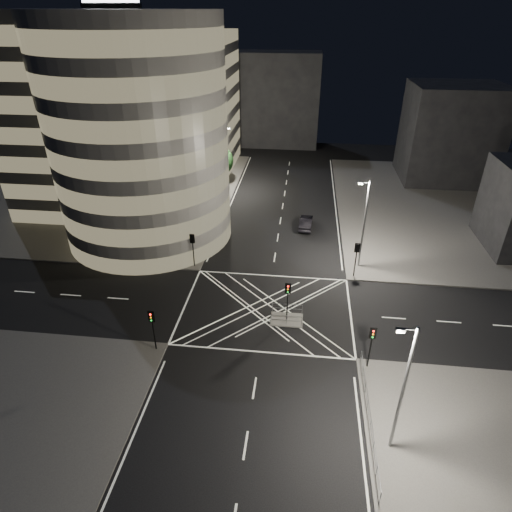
# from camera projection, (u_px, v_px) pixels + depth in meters

# --- Properties ---
(ground) EXTENTS (120.00, 120.00, 0.00)m
(ground) POSITION_uv_depth(u_px,v_px,m) (267.00, 309.00, 41.36)
(ground) COLOR black
(ground) RESTS_ON ground
(sidewalk_far_left) EXTENTS (42.00, 42.00, 0.15)m
(sidewalk_far_left) POSITION_uv_depth(u_px,v_px,m) (100.00, 192.00, 67.40)
(sidewalk_far_left) COLOR #555250
(sidewalk_far_left) RESTS_ON ground
(sidewalk_far_right) EXTENTS (42.00, 42.00, 0.15)m
(sidewalk_far_right) POSITION_uv_depth(u_px,v_px,m) (484.00, 209.00, 61.60)
(sidewalk_far_right) COLOR #555250
(sidewalk_far_right) RESTS_ON ground
(central_island) EXTENTS (3.00, 2.00, 0.15)m
(central_island) POSITION_uv_depth(u_px,v_px,m) (287.00, 320.00, 39.83)
(central_island) COLOR slate
(central_island) RESTS_ON ground
(office_tower_curved) EXTENTS (30.00, 29.00, 27.20)m
(office_tower_curved) POSITION_uv_depth(u_px,v_px,m) (116.00, 125.00, 53.16)
(office_tower_curved) COLOR gray
(office_tower_curved) RESTS_ON sidewalk_far_left
(office_block_rear) EXTENTS (24.00, 16.00, 22.00)m
(office_block_rear) POSITION_uv_depth(u_px,v_px,m) (164.00, 102.00, 74.02)
(office_block_rear) COLOR gray
(office_block_rear) RESTS_ON sidewalk_far_left
(building_right_far) EXTENTS (14.00, 12.00, 15.00)m
(building_right_far) POSITION_uv_depth(u_px,v_px,m) (450.00, 133.00, 69.26)
(building_right_far) COLOR black
(building_right_far) RESTS_ON sidewalk_far_right
(building_far_end) EXTENTS (18.00, 8.00, 18.00)m
(building_far_end) POSITION_uv_depth(u_px,v_px,m) (275.00, 100.00, 87.04)
(building_far_end) COLOR black
(building_far_end) RESTS_ON ground
(tree_a) EXTENTS (4.15, 4.15, 6.94)m
(tree_a) POSITION_uv_depth(u_px,v_px,m) (181.00, 220.00, 47.78)
(tree_a) COLOR black
(tree_a) RESTS_ON sidewalk_far_left
(tree_b) EXTENTS (4.80, 4.80, 7.76)m
(tree_b) POSITION_uv_depth(u_px,v_px,m) (194.00, 196.00, 52.70)
(tree_b) COLOR black
(tree_b) RESTS_ON sidewalk_far_left
(tree_c) EXTENTS (4.78, 4.78, 7.39)m
(tree_c) POSITION_uv_depth(u_px,v_px,m) (205.00, 182.00, 58.03)
(tree_c) COLOR black
(tree_c) RESTS_ON sidewalk_far_left
(tree_d) EXTENTS (4.39, 4.39, 7.39)m
(tree_d) POSITION_uv_depth(u_px,v_px,m) (214.00, 166.00, 63.07)
(tree_d) COLOR black
(tree_d) RESTS_ON sidewalk_far_left
(tree_e) EXTENTS (3.85, 3.85, 6.01)m
(tree_e) POSITION_uv_depth(u_px,v_px,m) (221.00, 161.00, 68.77)
(tree_e) COLOR black
(tree_e) RESTS_ON sidewalk_far_left
(traffic_signal_fl) EXTENTS (0.55, 0.22, 4.00)m
(traffic_signal_fl) POSITION_uv_depth(u_px,v_px,m) (193.00, 244.00, 46.61)
(traffic_signal_fl) COLOR black
(traffic_signal_fl) RESTS_ON sidewalk_far_left
(traffic_signal_nl) EXTENTS (0.55, 0.22, 4.00)m
(traffic_signal_nl) POSITION_uv_depth(u_px,v_px,m) (152.00, 323.00, 34.93)
(traffic_signal_nl) COLOR black
(traffic_signal_nl) RESTS_ON sidewalk_near_left
(traffic_signal_fr) EXTENTS (0.55, 0.22, 4.00)m
(traffic_signal_fr) POSITION_uv_depth(u_px,v_px,m) (357.00, 254.00, 44.85)
(traffic_signal_fr) COLOR black
(traffic_signal_fr) RESTS_ON sidewalk_far_right
(traffic_signal_nr) EXTENTS (0.55, 0.22, 4.00)m
(traffic_signal_nr) POSITION_uv_depth(u_px,v_px,m) (372.00, 340.00, 33.17)
(traffic_signal_nr) COLOR black
(traffic_signal_nr) RESTS_ON sidewalk_near_right
(traffic_signal_island) EXTENTS (0.55, 0.22, 4.00)m
(traffic_signal_island) POSITION_uv_depth(u_px,v_px,m) (288.00, 295.00, 38.40)
(traffic_signal_island) COLOR black
(traffic_signal_island) RESTS_ON central_island
(street_lamp_left_near) EXTENTS (1.25, 0.25, 10.00)m
(street_lamp_left_near) POSITION_uv_depth(u_px,v_px,m) (197.00, 203.00, 49.82)
(street_lamp_left_near) COLOR slate
(street_lamp_left_near) RESTS_ON sidewalk_far_left
(street_lamp_left_far) EXTENTS (1.25, 0.25, 10.00)m
(street_lamp_left_far) POSITION_uv_depth(u_px,v_px,m) (224.00, 157.00, 65.28)
(street_lamp_left_far) COLOR slate
(street_lamp_left_far) RESTS_ON sidewalk_far_left
(street_lamp_right_far) EXTENTS (1.25, 0.25, 10.00)m
(street_lamp_right_far) POSITION_uv_depth(u_px,v_px,m) (364.00, 222.00, 45.36)
(street_lamp_right_far) COLOR slate
(street_lamp_right_far) RESTS_ON sidewalk_far_right
(street_lamp_right_near) EXTENTS (1.25, 0.25, 10.00)m
(street_lamp_right_near) POSITION_uv_depth(u_px,v_px,m) (403.00, 387.00, 25.61)
(street_lamp_right_near) COLOR slate
(street_lamp_right_near) RESTS_ON sidewalk_near_right
(railing_near_right) EXTENTS (0.06, 11.70, 1.10)m
(railing_near_right) POSITION_uv_depth(u_px,v_px,m) (369.00, 415.00, 29.74)
(railing_near_right) COLOR slate
(railing_near_right) RESTS_ON sidewalk_near_right
(railing_island_south) EXTENTS (2.80, 0.06, 1.10)m
(railing_island_south) POSITION_uv_depth(u_px,v_px,m) (286.00, 320.00, 38.74)
(railing_island_south) COLOR slate
(railing_island_south) RESTS_ON central_island
(railing_island_north) EXTENTS (2.80, 0.06, 1.10)m
(railing_island_north) POSITION_uv_depth(u_px,v_px,m) (287.00, 308.00, 40.29)
(railing_island_north) COLOR slate
(railing_island_north) RESTS_ON central_island
(sedan) EXTENTS (1.88, 4.70, 1.52)m
(sedan) POSITION_uv_depth(u_px,v_px,m) (306.00, 223.00, 56.27)
(sedan) COLOR black
(sedan) RESTS_ON ground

